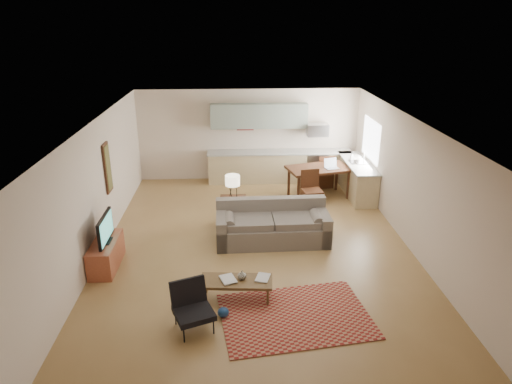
{
  "coord_description": "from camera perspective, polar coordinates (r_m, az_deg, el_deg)",
  "views": [
    {
      "loc": [
        -0.47,
        -8.72,
        4.64
      ],
      "look_at": [
        0.0,
        0.3,
        1.15
      ],
      "focal_mm": 32.0,
      "sensor_mm": 36.0,
      "label": 1
    }
  ],
  "objects": [
    {
      "name": "room",
      "position": [
        9.33,
        0.1,
        0.48
      ],
      "size": [
        9.0,
        9.0,
        9.0
      ],
      "color": "olive",
      "rests_on": "ground"
    },
    {
      "name": "kitchen_counter_back",
      "position": [
        13.63,
        2.93,
        3.23
      ],
      "size": [
        4.26,
        0.64,
        0.92
      ],
      "primitive_type": null,
      "color": "tan",
      "rests_on": "ground"
    },
    {
      "name": "kitchen_counter_right",
      "position": [
        12.9,
        12.47,
        1.7
      ],
      "size": [
        0.64,
        2.26,
        0.92
      ],
      "primitive_type": null,
      "color": "tan",
      "rests_on": "ground"
    },
    {
      "name": "kitchen_range",
      "position": [
        13.79,
        7.49,
        3.24
      ],
      "size": [
        0.62,
        0.62,
        0.9
      ],
      "primitive_type": "cube",
      "color": "#A5A8AD",
      "rests_on": "ground"
    },
    {
      "name": "kitchen_microwave",
      "position": [
        13.51,
        7.7,
        7.71
      ],
      "size": [
        0.62,
        0.4,
        0.35
      ],
      "primitive_type": "cube",
      "color": "#A5A8AD",
      "rests_on": "room"
    },
    {
      "name": "upper_cabinets",
      "position": [
        13.35,
        0.39,
        9.49
      ],
      "size": [
        2.8,
        0.34,
        0.7
      ],
      "primitive_type": "cube",
      "color": "gray",
      "rests_on": "room"
    },
    {
      "name": "window_right",
      "position": [
        12.67,
        14.17,
        6.36
      ],
      "size": [
        0.02,
        1.4,
        1.05
      ],
      "primitive_type": "cube",
      "color": "white",
      "rests_on": "room"
    },
    {
      "name": "wall_art_left",
      "position": [
        10.47,
        -18.03,
        2.89
      ],
      "size": [
        0.06,
        0.42,
        1.1
      ],
      "primitive_type": null,
      "color": "olive",
      "rests_on": "room"
    },
    {
      "name": "triptych",
      "position": [
        13.51,
        -1.37,
        8.76
      ],
      "size": [
        1.7,
        0.04,
        0.5
      ],
      "primitive_type": null,
      "color": "beige",
      "rests_on": "room"
    },
    {
      "name": "rug",
      "position": [
        7.84,
        4.92,
        -15.16
      ],
      "size": [
        2.63,
        2.0,
        0.02
      ],
      "primitive_type": "cube",
      "rotation": [
        0.0,
        0.0,
        0.14
      ],
      "color": "maroon",
      "rests_on": "floor"
    },
    {
      "name": "sofa",
      "position": [
        9.93,
        2.09,
        -3.9
      ],
      "size": [
        2.57,
        1.16,
        0.89
      ],
      "primitive_type": null,
      "rotation": [
        0.0,
        0.0,
        0.02
      ],
      "color": "#61584F",
      "rests_on": "floor"
    },
    {
      "name": "coffee_table",
      "position": [
        8.13,
        -2.48,
        -12.06
      ],
      "size": [
        1.3,
        0.6,
        0.38
      ],
      "primitive_type": null,
      "rotation": [
        0.0,
        0.0,
        -0.08
      ],
      "color": "#4C361C",
      "rests_on": "floor"
    },
    {
      "name": "book_a",
      "position": [
        8.0,
        -4.35,
        -11.0
      ],
      "size": [
        0.45,
        0.48,
        0.03
      ],
      "primitive_type": "imported",
      "rotation": [
        0.0,
        0.0,
        0.34
      ],
      "color": "maroon",
      "rests_on": "coffee_table"
    },
    {
      "name": "book_b",
      "position": [
        8.09,
        0.07,
        -10.56
      ],
      "size": [
        0.4,
        0.43,
        0.02
      ],
      "primitive_type": "imported",
      "rotation": [
        0.0,
        0.0,
        -0.3
      ],
      "color": "navy",
      "rests_on": "coffee_table"
    },
    {
      "name": "vase",
      "position": [
        8.03,
        -1.76,
        -10.3
      ],
      "size": [
        0.21,
        0.21,
        0.16
      ],
      "primitive_type": "imported",
      "rotation": [
        0.0,
        0.0,
        0.19
      ],
      "color": "black",
      "rests_on": "coffee_table"
    },
    {
      "name": "armchair",
      "position": [
        7.4,
        -7.82,
        -14.26
      ],
      "size": [
        0.87,
        0.87,
        0.76
      ],
      "primitive_type": null,
      "rotation": [
        0.0,
        0.0,
        0.38
      ],
      "color": "black",
      "rests_on": "floor"
    },
    {
      "name": "tv_credenza",
      "position": [
        9.5,
        -18.23,
        -7.38
      ],
      "size": [
        0.46,
        1.19,
        0.55
      ],
      "primitive_type": null,
      "color": "brown",
      "rests_on": "floor"
    },
    {
      "name": "tv",
      "position": [
        9.25,
        -18.34,
        -4.38
      ],
      "size": [
        0.09,
        0.92,
        0.55
      ],
      "primitive_type": null,
      "color": "black",
      "rests_on": "tv_credenza"
    },
    {
      "name": "console_table",
      "position": [
        10.77,
        -2.88,
        -2.39
      ],
      "size": [
        0.61,
        0.42,
        0.7
      ],
      "primitive_type": null,
      "rotation": [
        0.0,
        0.0,
        -0.04
      ],
      "color": "#371C10",
      "rests_on": "floor"
    },
    {
      "name": "table_lamp",
      "position": [
        10.53,
        -2.94,
        0.75
      ],
      "size": [
        0.34,
        0.34,
        0.56
      ],
      "primitive_type": null,
      "rotation": [
        0.0,
        0.0,
        0.01
      ],
      "color": "beige",
      "rests_on": "console_table"
    },
    {
      "name": "dining_table",
      "position": [
        12.51,
        7.79,
        1.22
      ],
      "size": [
        1.84,
        1.32,
        0.84
      ],
      "primitive_type": null,
      "rotation": [
        0.0,
        0.0,
        0.24
      ],
      "color": "#371C10",
      "rests_on": "floor"
    },
    {
      "name": "dining_chair_near",
      "position": [
        11.67,
        7.01,
        0.21
      ],
      "size": [
        0.55,
        0.57,
        1.01
      ],
      "primitive_type": null,
      "rotation": [
        0.0,
        0.0,
        0.15
      ],
      "color": "#371C10",
      "rests_on": "floor"
    },
    {
      "name": "dining_chair_far",
      "position": [
        13.31,
        8.5,
        2.69
      ],
      "size": [
        0.52,
        0.54,
        0.97
      ],
      "primitive_type": null,
      "rotation": [
        0.0,
        0.0,
        3.26
      ],
      "color": "#371C10",
      "rests_on": "floor"
    },
    {
      "name": "laptop",
      "position": [
        12.3,
        9.53,
        3.49
      ],
      "size": [
        0.41,
        0.34,
        0.27
      ],
      "primitive_type": null,
      "rotation": [
        0.0,
        0.0,
        0.25
      ],
      "color": "#A5A8AD",
      "rests_on": "dining_table"
    },
    {
      "name": "soap_bottle",
      "position": [
        12.98,
        11.91,
        4.44
      ],
      "size": [
        0.1,
        0.1,
        0.19
      ],
      "primitive_type": "imported",
      "rotation": [
        0.0,
        0.0,
        0.1
      ],
      "color": "beige",
      "rests_on": "kitchen_counter_right"
    }
  ]
}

